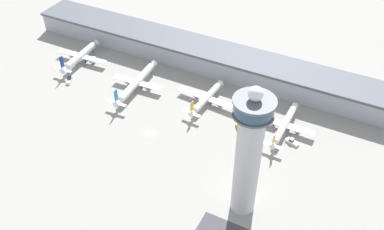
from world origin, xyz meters
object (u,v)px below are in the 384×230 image
airplane_gate_alpha (81,56)px  service_truck_fuel (292,142)px  control_tower (248,153)px  service_truck_catering (69,80)px  airplane_gate_bravo (136,82)px  service_truck_baggage (240,128)px  airplane_gate_charlie (207,98)px  airplane_gate_delta (284,125)px

airplane_gate_alpha → service_truck_fuel: bearing=-4.5°
control_tower → service_truck_catering: bearing=162.9°
airplane_gate_bravo → service_truck_baggage: (68.11, -5.68, -3.51)m
airplane_gate_charlie → service_truck_catering: size_ratio=4.81×
service_truck_fuel → service_truck_baggage: size_ratio=0.96×
control_tower → service_truck_fuel: control_tower is taller
control_tower → service_truck_fuel: (7.90, 48.66, -32.48)m
airplane_gate_bravo → airplane_gate_delta: bearing=2.5°
airplane_gate_alpha → service_truck_catering: airplane_gate_alpha is taller
service_truck_fuel → service_truck_baggage: (-27.78, -2.36, 0.09)m
airplane_gate_bravo → airplane_gate_charlie: size_ratio=1.23×
airplane_gate_delta → airplane_gate_alpha: bearing=178.3°
airplane_gate_charlie → service_truck_baggage: (25.28, -11.79, -2.84)m
airplane_gate_alpha → airplane_gate_delta: airplane_gate_alpha is taller
control_tower → airplane_gate_delta: 63.15m
airplane_gate_bravo → service_truck_catering: airplane_gate_bravo is taller
airplane_gate_alpha → airplane_gate_bravo: bearing=-9.6°
airplane_gate_charlie → service_truck_baggage: bearing=-25.0°
airplane_gate_alpha → service_truck_catering: size_ratio=4.89×
airplane_gate_alpha → service_truck_catering: 21.77m
service_truck_fuel → airplane_gate_alpha: bearing=175.5°
airplane_gate_delta → service_truck_fuel: (6.81, -7.20, -3.04)m
airplane_gate_alpha → service_truck_baggage: bearing=-6.8°
airplane_gate_alpha → control_tower: bearing=-23.9°
airplane_gate_charlie → service_truck_fuel: airplane_gate_charlie is taller
control_tower → service_truck_fuel: 59.04m
airplane_gate_bravo → service_truck_baggage: 68.44m
airplane_gate_bravo → airplane_gate_delta: airplane_gate_bravo is taller
service_truck_fuel → control_tower: bearing=-99.2°
airplane_gate_alpha → service_truck_baggage: 116.39m
control_tower → service_truck_catering: 138.33m
airplane_gate_delta → airplane_gate_charlie: bearing=177.2°
control_tower → service_truck_baggage: size_ratio=8.56×
airplane_gate_charlie → service_truck_baggage: airplane_gate_charlie is taller
control_tower → airplane_gate_alpha: 150.88m
control_tower → airplane_gate_alpha: (-135.40, 59.99, -28.86)m
control_tower → airplane_gate_charlie: size_ratio=1.77×
service_truck_catering → service_truck_fuel: (136.40, 9.01, -0.07)m
airplane_gate_charlie → airplane_gate_delta: airplane_gate_delta is taller
control_tower → service_truck_catering: (-128.50, 39.65, -32.41)m
airplane_gate_delta → airplane_gate_bravo: bearing=-177.5°
airplane_gate_bravo → service_truck_fuel: size_ratio=6.26×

